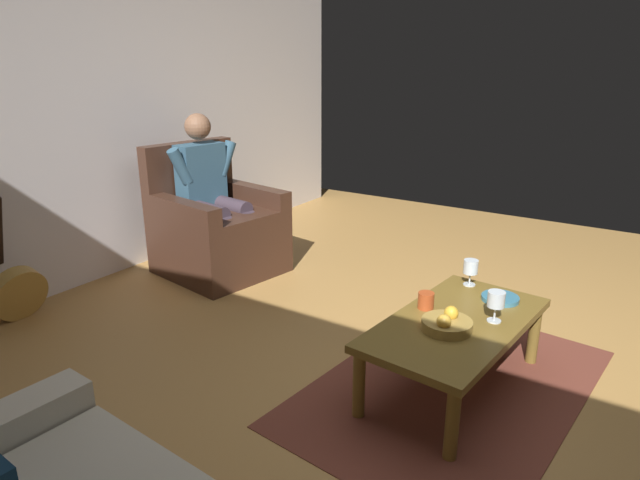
{
  "coord_description": "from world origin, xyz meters",
  "views": [
    {
      "loc": [
        2.63,
        0.8,
        1.63
      ],
      "look_at": [
        -0.1,
        -0.98,
        0.56
      ],
      "focal_mm": 30.98,
      "sensor_mm": 36.0,
      "label": 1
    }
  ],
  "objects_px": {
    "guitar": "(16,288)",
    "fruit_bowl": "(447,323)",
    "wine_glass_far": "(471,268)",
    "candle_jar": "(426,301)",
    "decorative_dish": "(500,298)",
    "wine_glass_near": "(496,301)",
    "coffee_table": "(456,329)",
    "armchair": "(216,230)",
    "person_seated": "(211,189)"
  },
  "relations": [
    {
      "from": "guitar",
      "to": "fruit_bowl",
      "type": "bearing_deg",
      "value": 103.75
    },
    {
      "from": "guitar",
      "to": "fruit_bowl",
      "type": "distance_m",
      "value": 2.75
    },
    {
      "from": "person_seated",
      "to": "guitar",
      "type": "bearing_deg",
      "value": -9.0
    },
    {
      "from": "person_seated",
      "to": "coffee_table",
      "type": "xyz_separation_m",
      "value": [
        0.59,
        2.22,
        -0.34
      ]
    },
    {
      "from": "wine_glass_near",
      "to": "decorative_dish",
      "type": "relative_size",
      "value": 0.8
    },
    {
      "from": "person_seated",
      "to": "fruit_bowl",
      "type": "xyz_separation_m",
      "value": [
        0.72,
        2.21,
        -0.25
      ]
    },
    {
      "from": "guitar",
      "to": "wine_glass_near",
      "type": "height_order",
      "value": "guitar"
    },
    {
      "from": "wine_glass_far",
      "to": "candle_jar",
      "type": "height_order",
      "value": "wine_glass_far"
    },
    {
      "from": "armchair",
      "to": "candle_jar",
      "type": "relative_size",
      "value": 11.42
    },
    {
      "from": "armchair",
      "to": "decorative_dish",
      "type": "relative_size",
      "value": 5.03
    },
    {
      "from": "guitar",
      "to": "decorative_dish",
      "type": "xyz_separation_m",
      "value": [
        -1.14,
        2.78,
        0.18
      ]
    },
    {
      "from": "armchair",
      "to": "wine_glass_near",
      "type": "height_order",
      "value": "armchair"
    },
    {
      "from": "decorative_dish",
      "to": "coffee_table",
      "type": "bearing_deg",
      "value": -17.27
    },
    {
      "from": "coffee_table",
      "to": "guitar",
      "type": "distance_m",
      "value": 2.78
    },
    {
      "from": "wine_glass_near",
      "to": "candle_jar",
      "type": "relative_size",
      "value": 1.82
    },
    {
      "from": "wine_glass_far",
      "to": "candle_jar",
      "type": "relative_size",
      "value": 1.74
    },
    {
      "from": "fruit_bowl",
      "to": "wine_glass_far",
      "type": "bearing_deg",
      "value": -171.5
    },
    {
      "from": "coffee_table",
      "to": "wine_glass_near",
      "type": "height_order",
      "value": "wine_glass_near"
    },
    {
      "from": "coffee_table",
      "to": "wine_glass_far",
      "type": "distance_m",
      "value": 0.52
    },
    {
      "from": "guitar",
      "to": "candle_jar",
      "type": "height_order",
      "value": "guitar"
    },
    {
      "from": "wine_glass_near",
      "to": "fruit_bowl",
      "type": "relative_size",
      "value": 0.65
    },
    {
      "from": "coffee_table",
      "to": "candle_jar",
      "type": "relative_size",
      "value": 13.26
    },
    {
      "from": "candle_jar",
      "to": "wine_glass_near",
      "type": "bearing_deg",
      "value": 97.32
    },
    {
      "from": "wine_glass_far",
      "to": "fruit_bowl",
      "type": "distance_m",
      "value": 0.62
    },
    {
      "from": "wine_glass_far",
      "to": "candle_jar",
      "type": "distance_m",
      "value": 0.45
    },
    {
      "from": "armchair",
      "to": "fruit_bowl",
      "type": "relative_size",
      "value": 4.11
    },
    {
      "from": "coffee_table",
      "to": "candle_jar",
      "type": "xyz_separation_m",
      "value": [
        -0.05,
        -0.19,
        0.09
      ]
    },
    {
      "from": "wine_glass_near",
      "to": "wine_glass_far",
      "type": "xyz_separation_m",
      "value": [
        -0.39,
        -0.26,
        -0.01
      ]
    },
    {
      "from": "decorative_dish",
      "to": "candle_jar",
      "type": "xyz_separation_m",
      "value": [
        0.32,
        -0.3,
        0.03
      ]
    },
    {
      "from": "armchair",
      "to": "wine_glass_near",
      "type": "bearing_deg",
      "value": 87.35
    },
    {
      "from": "guitar",
      "to": "decorative_dish",
      "type": "relative_size",
      "value": 4.75
    },
    {
      "from": "wine_glass_near",
      "to": "candle_jar",
      "type": "height_order",
      "value": "wine_glass_near"
    },
    {
      "from": "candle_jar",
      "to": "fruit_bowl",
      "type": "bearing_deg",
      "value": 46.27
    },
    {
      "from": "coffee_table",
      "to": "decorative_dish",
      "type": "bearing_deg",
      "value": 162.73
    },
    {
      "from": "candle_jar",
      "to": "person_seated",
      "type": "bearing_deg",
      "value": -105.03
    },
    {
      "from": "fruit_bowl",
      "to": "wine_glass_near",
      "type": "bearing_deg",
      "value": 142.59
    },
    {
      "from": "armchair",
      "to": "coffee_table",
      "type": "xyz_separation_m",
      "value": [
        0.59,
        2.19,
        -0.0
      ]
    },
    {
      "from": "wine_glass_near",
      "to": "fruit_bowl",
      "type": "distance_m",
      "value": 0.28
    },
    {
      "from": "wine_glass_near",
      "to": "wine_glass_far",
      "type": "distance_m",
      "value": 0.47
    },
    {
      "from": "coffee_table",
      "to": "guitar",
      "type": "relative_size",
      "value": 1.23
    },
    {
      "from": "armchair",
      "to": "fruit_bowl",
      "type": "height_order",
      "value": "armchair"
    },
    {
      "from": "armchair",
      "to": "candle_jar",
      "type": "height_order",
      "value": "armchair"
    },
    {
      "from": "coffee_table",
      "to": "guitar",
      "type": "xyz_separation_m",
      "value": [
        0.78,
        -2.67,
        -0.12
      ]
    },
    {
      "from": "wine_glass_far",
      "to": "candle_jar",
      "type": "bearing_deg",
      "value": -11.69
    },
    {
      "from": "coffee_table",
      "to": "decorative_dish",
      "type": "xyz_separation_m",
      "value": [
        -0.36,
        0.11,
        0.06
      ]
    },
    {
      "from": "wine_glass_far",
      "to": "fruit_bowl",
      "type": "height_order",
      "value": "wine_glass_far"
    },
    {
      "from": "decorative_dish",
      "to": "wine_glass_near",
      "type": "bearing_deg",
      "value": 9.58
    },
    {
      "from": "person_seated",
      "to": "coffee_table",
      "type": "relative_size",
      "value": 1.06
    },
    {
      "from": "armchair",
      "to": "person_seated",
      "type": "height_order",
      "value": "person_seated"
    },
    {
      "from": "guitar",
      "to": "wine_glass_near",
      "type": "bearing_deg",
      "value": 107.07
    }
  ]
}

